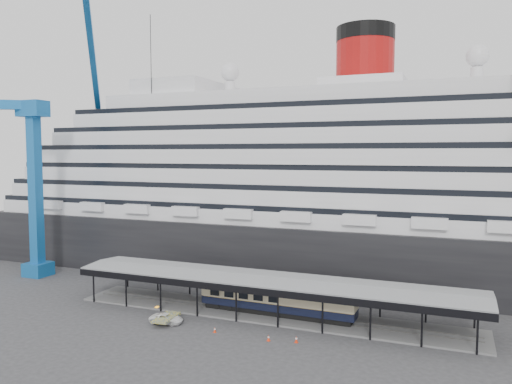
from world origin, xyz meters
TOP-DOWN VIEW (x-y plane):
  - ground at (0.00, 0.00)m, footprint 200.00×200.00m
  - cruise_ship at (0.05, 32.00)m, footprint 130.00×30.00m
  - platform_canopy at (0.00, 5.00)m, footprint 56.00×9.18m
  - crane_blue at (-45.11, 10.62)m, footprint 22.63×19.19m
  - port_truck at (-11.04, -3.04)m, footprint 4.53×2.37m
  - pullman_carriage at (1.28, 5.00)m, footprint 21.68×3.26m
  - traffic_cone_left at (-3.72, -3.70)m, footprint 0.43×0.43m
  - traffic_cone_mid at (3.39, -3.84)m, footprint 0.43×0.43m
  - traffic_cone_right at (6.58, -3.12)m, footprint 0.45×0.45m

SIDE VIEW (x-z plane):
  - ground at x=0.00m, z-range 0.00..0.00m
  - traffic_cone_left at x=-3.72m, z-range 0.00..0.66m
  - traffic_cone_mid at x=3.39m, z-range 0.00..0.73m
  - traffic_cone_right at x=6.58m, z-range 0.00..0.79m
  - port_truck at x=-11.04m, z-range 0.00..1.22m
  - platform_canopy at x=0.00m, z-range -0.29..5.01m
  - pullman_carriage at x=1.28m, z-range -8.03..13.20m
  - cruise_ship at x=0.05m, z-range -3.60..40.30m
  - crane_blue at x=-45.11m, z-range -3.84..43.76m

